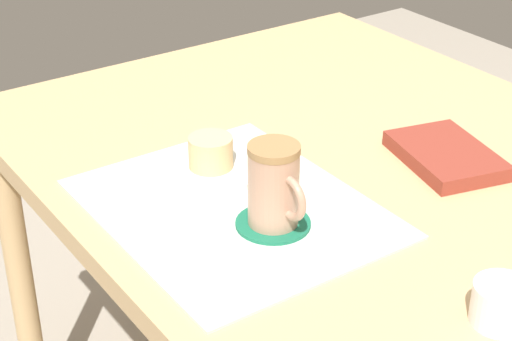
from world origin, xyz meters
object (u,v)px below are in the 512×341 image
object	(u,v)px
pastry_plate	(211,170)
sugar_bowl	(502,304)
coffee_mug	(275,186)
dining_table	(372,215)
small_book	(446,156)
pastry	(211,152)

from	to	relation	value
pastry_plate	sugar_bowl	size ratio (longest dim) A/B	2.22
coffee_mug	sugar_bowl	xyz separation A→B (m)	(0.31, 0.10, -0.04)
dining_table	small_book	bearing A→B (deg)	74.17
pastry_plate	small_book	world-z (taller)	small_book
dining_table	coffee_mug	size ratio (longest dim) A/B	10.80
coffee_mug	small_book	world-z (taller)	coffee_mug
pastry_plate	sugar_bowl	world-z (taller)	sugar_bowl
pastry_plate	dining_table	bearing A→B (deg)	56.29
pastry_plate	sugar_bowl	distance (m)	0.49
sugar_bowl	small_book	distance (m)	0.39
dining_table	sugar_bowl	xyz separation A→B (m)	(0.34, -0.12, 0.10)
pastry	coffee_mug	bearing A→B (deg)	-2.56
coffee_mug	sugar_bowl	distance (m)	0.33
dining_table	pastry_plate	size ratio (longest dim) A/B	8.06
pastry_plate	small_book	distance (m)	0.36
pastry_plate	small_book	size ratio (longest dim) A/B	0.86
coffee_mug	pastry	bearing A→B (deg)	177.44
pastry_plate	small_book	bearing A→B (deg)	62.06
sugar_bowl	coffee_mug	bearing A→B (deg)	-162.46
small_book	coffee_mug	bearing A→B (deg)	-75.56
coffee_mug	small_book	bearing A→B (deg)	90.48
pastry_plate	pastry	distance (m)	0.03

